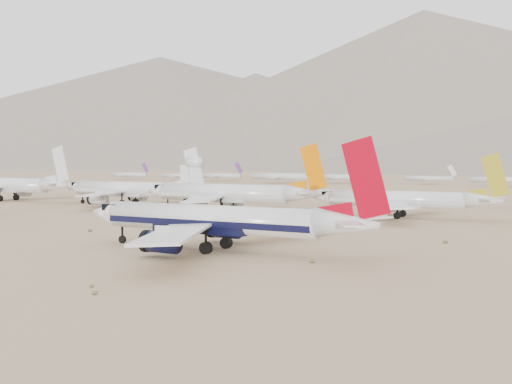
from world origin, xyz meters
TOP-DOWN VIEW (x-y plane):
  - ground at (0.00, 0.00)m, footprint 7000.00×7000.00m
  - main_airliner at (7.29, 4.39)m, footprint 51.49×50.29m
  - row2_gold_tail at (20.49, 73.54)m, footprint 47.05×46.01m
  - row2_orange_tail at (-26.65, 65.54)m, footprint 54.67×53.48m
  - row2_white_trijet at (-68.90, 73.92)m, footprint 54.08×52.85m
  - row2_white_twin at (-125.51, 71.70)m, footprint 56.64×55.43m
  - desert_scrub at (7.38, -30.74)m, footprint 272.55×121.67m

SIDE VIEW (x-z plane):
  - ground at x=0.00m, z-range 0.00..0.00m
  - desert_scrub at x=7.38m, z-range -0.03..0.60m
  - row2_gold_tail at x=20.49m, z-range -3.69..13.06m
  - main_airliner at x=7.29m, z-range -4.09..14.08m
  - row2_orange_tail at x=-26.65m, z-range -4.28..15.22m
  - row2_white_trijet at x=-68.90m, z-range -4.03..15.13m
  - row2_white_twin at x=-125.51m, z-range -4.42..15.82m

